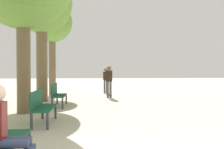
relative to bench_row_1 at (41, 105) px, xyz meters
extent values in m
cube|color=#195138|center=(0.10, -3.39, -0.09)|extent=(0.50, 1.55, 0.04)
cube|color=#38383D|center=(0.30, -2.66, -0.33)|extent=(0.06, 0.06, 0.44)
cube|color=#38383D|center=(-0.10, -2.66, -0.33)|extent=(0.06, 0.06, 0.44)
cube|color=#195138|center=(0.10, 0.00, -0.09)|extent=(0.50, 1.55, 0.04)
cube|color=#195138|center=(-0.13, 0.00, 0.17)|extent=(0.04, 1.55, 0.48)
cube|color=#38383D|center=(0.30, -0.73, -0.33)|extent=(0.06, 0.06, 0.44)
cube|color=#38383D|center=(0.30, 0.73, -0.33)|extent=(0.06, 0.06, 0.44)
cube|color=#38383D|center=(-0.10, -0.73, -0.33)|extent=(0.06, 0.06, 0.44)
cube|color=#38383D|center=(-0.10, 0.73, -0.33)|extent=(0.06, 0.06, 0.44)
cube|color=#195138|center=(0.10, 3.39, -0.09)|extent=(0.50, 1.55, 0.04)
cube|color=#195138|center=(-0.13, 3.39, 0.17)|extent=(0.04, 1.55, 0.48)
cube|color=#38383D|center=(0.30, 2.66, -0.33)|extent=(0.06, 0.06, 0.44)
cube|color=#38383D|center=(0.30, 4.12, -0.33)|extent=(0.06, 0.06, 0.44)
cube|color=#38383D|center=(-0.10, 2.66, -0.33)|extent=(0.06, 0.06, 0.44)
cube|color=#38383D|center=(-0.10, 4.12, -0.33)|extent=(0.06, 0.06, 0.44)
cylinder|color=brown|center=(-0.96, 1.84, 1.36)|extent=(0.48, 0.48, 3.83)
cylinder|color=brown|center=(-0.96, 5.14, 1.44)|extent=(0.53, 0.53, 3.99)
sphere|color=olive|center=(-0.96, 5.14, 4.25)|extent=(2.97, 2.97, 2.97)
cylinder|color=brown|center=(-0.96, 8.39, 1.34)|extent=(0.42, 0.42, 3.79)
sphere|color=olive|center=(-0.96, 8.39, 3.92)|extent=(2.49, 2.49, 2.49)
cylinder|color=#384260|center=(0.35, -3.75, -0.01)|extent=(0.45, 0.13, 0.13)
cylinder|color=#384260|center=(0.35, -3.60, -0.01)|extent=(0.45, 0.13, 0.13)
cylinder|color=maroon|center=(0.13, -3.54, 0.27)|extent=(0.09, 0.09, 0.57)
cylinder|color=#4C4C4C|center=(2.30, 9.03, -0.14)|extent=(0.12, 0.12, 0.83)
cylinder|color=#4C4C4C|center=(2.45, 9.03, -0.14)|extent=(0.12, 0.12, 0.83)
cube|color=black|center=(2.38, 9.03, 0.57)|extent=(0.25, 0.22, 0.59)
cylinder|color=black|center=(2.25, 9.03, 0.59)|extent=(0.09, 0.09, 0.56)
cylinder|color=black|center=(2.50, 9.03, 0.59)|extent=(0.09, 0.09, 0.56)
sphere|color=brown|center=(2.38, 9.03, 0.99)|extent=(0.23, 0.23, 0.23)
cylinder|color=#4C4C4C|center=(2.34, 6.46, -0.11)|extent=(0.13, 0.13, 0.88)
cylinder|color=#4C4C4C|center=(2.50, 6.46, -0.11)|extent=(0.13, 0.13, 0.88)
cube|color=black|center=(2.42, 6.46, 0.64)|extent=(0.31, 0.30, 0.63)
cylinder|color=black|center=(2.29, 6.46, 0.66)|extent=(0.09, 0.09, 0.59)
cylinder|color=black|center=(2.55, 6.46, 0.66)|extent=(0.09, 0.09, 0.59)
sphere|color=brown|center=(2.42, 6.46, 1.08)|extent=(0.24, 0.24, 0.24)
camera|label=1|loc=(1.44, -7.26, 1.01)|focal=40.00mm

